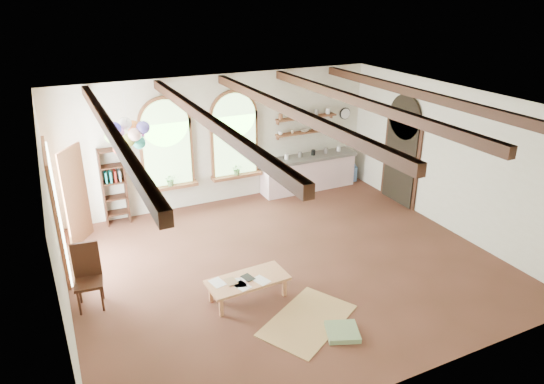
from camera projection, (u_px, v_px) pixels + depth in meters
floor at (286, 263)px, 9.65m from camera, size 8.00×8.00×0.00m
ceiling_beams at (288, 110)px, 8.44m from camera, size 6.20×6.80×0.18m
window_left at (167, 147)px, 11.31m from camera, size 1.30×0.28×2.20m
window_right at (235, 138)px, 11.98m from camera, size 1.30×0.28×2.20m
left_doorway at (57, 213)px, 9.13m from camera, size 0.10×1.90×2.50m
right_doorway at (400, 160)px, 12.04m from camera, size 0.10×1.30×2.40m
kitchen_counter at (308, 172)px, 13.04m from camera, size 2.68×0.62×0.94m
wall_shelf_lower at (306, 132)px, 12.77m from camera, size 1.70×0.24×0.04m
wall_shelf_upper at (306, 117)px, 12.61m from camera, size 1.70×0.24×0.04m
wall_clock at (345, 114)px, 13.19m from camera, size 0.32×0.04×0.32m
bookshelf at (114, 186)px, 10.99m from camera, size 0.53×0.32×1.80m
coffee_table at (248, 281)px, 8.42m from camera, size 1.44×0.72×0.40m
side_chair at (90, 289)px, 8.23m from camera, size 0.50×0.50×1.14m
floor_mat at (308, 320)px, 7.97m from camera, size 1.92×1.69×0.02m
floor_cushion at (342, 332)px, 7.65m from camera, size 0.65×0.65×0.09m
water_jug_a at (352, 173)px, 13.71m from camera, size 0.27×0.27×0.52m
water_jug_b at (341, 176)px, 13.45m from camera, size 0.30×0.30×0.58m
balloon_cluster at (128, 135)px, 9.70m from camera, size 0.84×0.89×1.16m
table_book at (226, 283)px, 8.26m from camera, size 0.18×0.26×0.02m
tablet at (248, 278)px, 8.43m from camera, size 0.22×0.27×0.01m
potted_plant_left at (171, 180)px, 11.52m from camera, size 0.27×0.23×0.30m
potted_plant_right at (237, 169)px, 12.20m from camera, size 0.27×0.23×0.30m
shelf_cup_a at (281, 133)px, 12.45m from camera, size 0.12×0.10×0.10m
shelf_cup_b at (293, 131)px, 12.58m from camera, size 0.10×0.10×0.09m
shelf_bowl_a at (304, 131)px, 12.73m from camera, size 0.22×0.22×0.05m
shelf_bowl_b at (316, 129)px, 12.87m from camera, size 0.20×0.20×0.06m
shelf_vase at (327, 125)px, 12.98m from camera, size 0.18×0.18×0.19m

